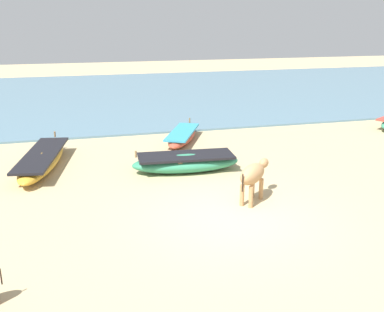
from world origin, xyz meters
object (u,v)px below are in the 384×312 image
(fishing_boat_2, at_px, (186,162))
(fishing_boat_5, at_px, (42,160))
(fishing_boat_3, at_px, (182,136))
(cow_adult_tan, at_px, (253,175))

(fishing_boat_2, xyz_separation_m, fishing_boat_5, (-4.24, 1.49, -0.03))
(fishing_boat_3, xyz_separation_m, cow_adult_tan, (0.33, -6.11, 0.50))
(cow_adult_tan, bearing_deg, fishing_boat_2, 67.24)
(fishing_boat_2, height_order, fishing_boat_3, fishing_boat_2)
(fishing_boat_2, distance_m, cow_adult_tan, 2.95)
(fishing_boat_3, xyz_separation_m, fishing_boat_5, (-4.96, -1.90, 0.04))
(fishing_boat_2, bearing_deg, cow_adult_tan, 115.50)
(fishing_boat_3, height_order, fishing_boat_5, fishing_boat_5)
(fishing_boat_2, distance_m, fishing_boat_5, 4.49)
(fishing_boat_3, bearing_deg, fishing_boat_2, -166.46)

